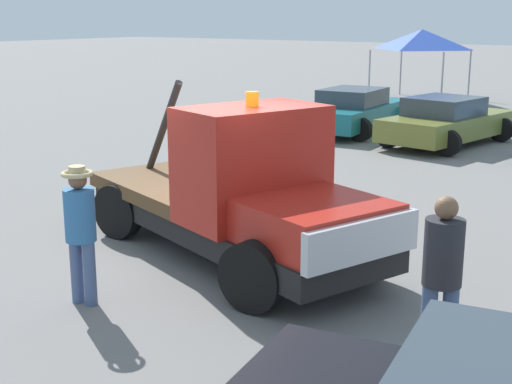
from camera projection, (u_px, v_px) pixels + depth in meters
name	position (u px, v px, depth m)	size (l,w,h in m)	color
ground_plane	(229.00, 255.00, 10.69)	(160.00, 160.00, 0.00)	slate
tow_truck	(242.00, 198.00, 10.18)	(5.89, 3.55, 2.51)	black
person_near_truck	(442.00, 269.00, 7.12)	(0.40, 0.40, 1.79)	#475B84
person_at_hood	(80.00, 224.00, 8.66)	(0.39, 0.39, 1.75)	#475B84
parked_car_teal	(355.00, 111.00, 21.91)	(2.65, 4.96, 1.34)	#196670
parked_car_olive	(446.00, 122.00, 19.62)	(2.90, 4.68, 1.34)	olive
canopy_tent_blue	(422.00, 39.00, 29.62)	(3.22, 3.22, 2.94)	#9E9EA3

